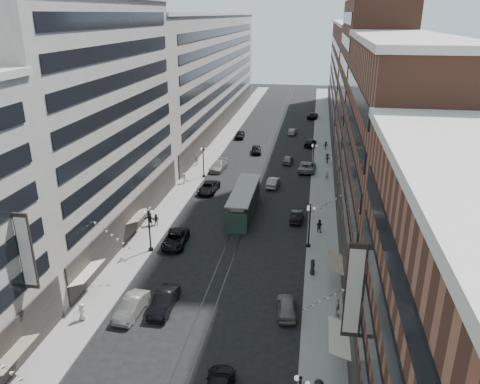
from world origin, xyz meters
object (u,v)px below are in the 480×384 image
Objects in this scene: car_9 at (240,135)px; pedestrian_9 at (326,145)px; pedestrian_6 at (197,160)px; pedestrian_extra_0 at (313,267)px; pedestrian_extra_2 at (185,178)px; car_2 at (175,239)px; pedestrian_4 at (337,307)px; lamppost_sw_far at (149,228)px; car_extra_0 at (313,115)px; car_7 at (209,187)px; pedestrian_extra_1 at (327,158)px; lamppost_se_far at (309,224)px; streetcar at (244,202)px; pedestrian_7 at (319,226)px; car_10 at (297,216)px; car_1 at (132,306)px; car_11 at (307,166)px; pedestrian_8 at (327,175)px; car_8 at (218,166)px; lamppost_se_mid at (313,157)px; pedestrian_2 at (156,220)px; car_5 at (164,301)px; pedestrian_5 at (150,219)px; car_13 at (256,149)px; car_12 at (310,143)px; car_extra_1 at (288,159)px; car_extra_2 at (273,182)px; lamppost_sw_mid at (203,160)px; pedestrian_1 at (82,312)px; car_4 at (287,307)px.

pedestrian_9 is at bearing -22.70° from car_9.
pedestrian_6 reaches higher than pedestrian_extra_0.
pedestrian_extra_0 is 33.51m from pedestrian_extra_2.
pedestrian_4 is (18.99, -11.68, 0.31)m from car_2.
lamppost_sw_far reaches higher than car_extra_0.
pedestrian_extra_1 is at bearing 47.27° from car_7.
car_9 is at bearing 108.14° from lamppost_se_far.
pedestrian_7 is at bearing -23.54° from streetcar.
car_10 is (7.43, -1.24, -1.01)m from streetcar.
pedestrian_extra_2 is (-4.79, 35.56, 0.21)m from car_1.
pedestrian_extra_2 reaches higher than car_11.
pedestrian_4 is 0.33× the size of car_extra_0.
pedestrian_8 is at bearing -49.40° from pedestrian_extra_1.
pedestrian_6 is at bearing 161.52° from car_8.
lamppost_se_mid is 21.33m from streetcar.
car_1 is 3.09× the size of pedestrian_2.
car_5 is 19.08m from pedestrian_5.
lamppost_se_far is at bearing -74.50° from car_9.
car_13 is at bearing 135.09° from lamppost_se_mid.
streetcar is 12.38m from pedestrian_2.
lamppost_sw_far is 20.40m from car_10.
car_12 is at bearing 66.74° from pedestrian_2.
pedestrian_7 is 30.01m from car_extra_1.
pedestrian_extra_1 reaches higher than pedestrian_7.
car_8 is at bearing 121.44° from lamppost_se_far.
pedestrian_9 is (23.66, 14.51, -0.04)m from pedestrian_6.
pedestrian_2 is 0.33× the size of car_9.
pedestrian_2 is at bearing 58.07° from car_extra_2.
car_9 is at bearing 106.83° from car_13.
lamppost_sw_mid is 1.07× the size of car_12.
pedestrian_6 is at bearing 100.67° from car_1.
pedestrian_1 is at bearing 76.36° from car_extra_2.
car_extra_1 is at bearing -48.13° from car_13.
lamppost_sw_far is 14.12m from pedestrian_1.
car_extra_1 is at bearing -113.19° from pedestrian_extra_2.
car_1 is 37.82m from car_extra_2.
car_5 is 0.84× the size of car_11.
pedestrian_9 is 0.36× the size of car_extra_2.
car_extra_2 is (-8.59, -23.49, -0.23)m from pedestrian_9.
car_8 is 24.85m from car_10.
lamppost_se_mid is 4.61m from pedestrian_8.
car_5 reaches higher than car_8.
car_10 is (-0.10, 21.29, -0.05)m from car_4.
pedestrian_9 is at bearing -121.03° from car_extra_1.
car_11 reaches higher than car_2.
pedestrian_5 is at bearing -85.03° from pedestrian_extra_1.
car_extra_2 is (10.49, -30.46, -0.05)m from car_9.
car_7 is 28.12m from pedestrian_extra_0.
car_2 is 1.27× the size of car_4.
pedestrian_5 is at bearing 17.68° from car_10.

